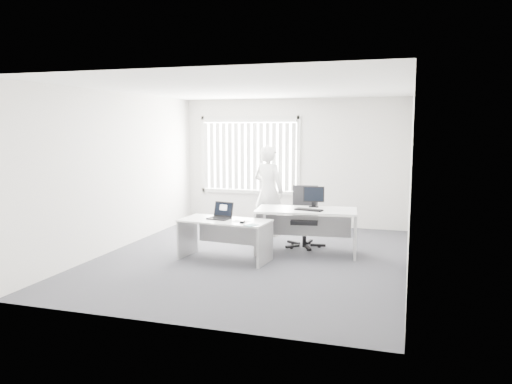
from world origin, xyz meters
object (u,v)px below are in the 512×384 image
(person, at_px, (268,191))
(monitor, at_px, (314,197))
(desk_near, at_px, (225,231))
(laptop, at_px, (219,211))
(office_chair, at_px, (305,228))
(desk_far, at_px, (306,222))

(person, bearing_deg, monitor, 156.47)
(desk_near, bearing_deg, laptop, 170.65)
(office_chair, relative_size, monitor, 3.02)
(desk_near, relative_size, office_chair, 1.37)
(laptop, bearing_deg, person, 91.53)
(monitor, bearing_deg, desk_near, -146.65)
(office_chair, bearing_deg, desk_far, -84.44)
(desk_far, height_order, person, person)
(desk_far, distance_m, monitor, 0.49)
(office_chair, xyz_separation_m, laptop, (-1.19, -1.26, 0.46))
(office_chair, height_order, person, person)
(laptop, distance_m, monitor, 1.73)
(office_chair, distance_m, laptop, 1.79)
(desk_near, bearing_deg, office_chair, 55.83)
(desk_near, relative_size, desk_far, 0.85)
(desk_near, distance_m, person, 2.08)
(person, relative_size, monitor, 4.94)
(person, bearing_deg, office_chair, 158.58)
(office_chair, relative_size, laptop, 3.17)
(office_chair, bearing_deg, monitor, -58.19)
(desk_near, distance_m, desk_far, 1.44)
(desk_near, distance_m, monitor, 1.72)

